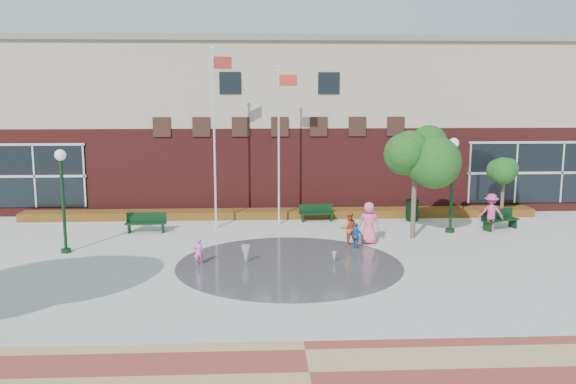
{
  "coord_description": "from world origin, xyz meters",
  "views": [
    {
      "loc": [
        -1.14,
        -18.83,
        6.4
      ],
      "look_at": [
        0.0,
        4.0,
        2.6
      ],
      "focal_mm": 38.0,
      "sensor_mm": 36.0,
      "label": 1
    }
  ],
  "objects_px": {
    "child_splash": "(199,252)",
    "trash_can": "(412,210)",
    "flagpole_right": "(280,137)",
    "bench_left": "(146,227)",
    "flagpole_left": "(215,129)"
  },
  "relations": [
    {
      "from": "child_splash",
      "to": "trash_can",
      "type": "bearing_deg",
      "value": -154.78
    },
    {
      "from": "flagpole_right",
      "to": "trash_can",
      "type": "height_order",
      "value": "flagpole_right"
    },
    {
      "from": "flagpole_right",
      "to": "child_splash",
      "type": "bearing_deg",
      "value": -110.41
    },
    {
      "from": "child_splash",
      "to": "flagpole_right",
      "type": "bearing_deg",
      "value": -126.98
    },
    {
      "from": "bench_left",
      "to": "child_splash",
      "type": "relative_size",
      "value": 1.75
    },
    {
      "from": "flagpole_right",
      "to": "child_splash",
      "type": "distance_m",
      "value": 8.46
    },
    {
      "from": "bench_left",
      "to": "trash_can",
      "type": "xyz_separation_m",
      "value": [
        12.76,
        1.95,
        0.24
      ]
    },
    {
      "from": "child_splash",
      "to": "flagpole_left",
      "type": "bearing_deg",
      "value": -103.99
    },
    {
      "from": "flagpole_left",
      "to": "child_splash",
      "type": "relative_size",
      "value": 8.05
    },
    {
      "from": "trash_can",
      "to": "child_splash",
      "type": "height_order",
      "value": "trash_can"
    },
    {
      "from": "flagpole_left",
      "to": "child_splash",
      "type": "bearing_deg",
      "value": -116.49
    },
    {
      "from": "bench_left",
      "to": "child_splash",
      "type": "distance_m",
      "value": 6.14
    },
    {
      "from": "flagpole_left",
      "to": "child_splash",
      "type": "xyz_separation_m",
      "value": [
        -0.27,
        -6.21,
        -4.16
      ]
    },
    {
      "from": "trash_can",
      "to": "child_splash",
      "type": "relative_size",
      "value": 1.02
    },
    {
      "from": "bench_left",
      "to": "child_splash",
      "type": "height_order",
      "value": "child_splash"
    }
  ]
}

